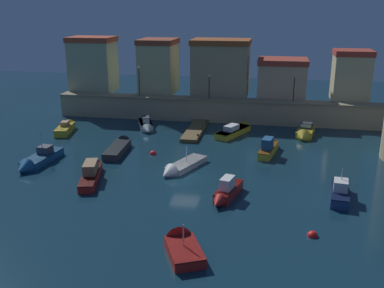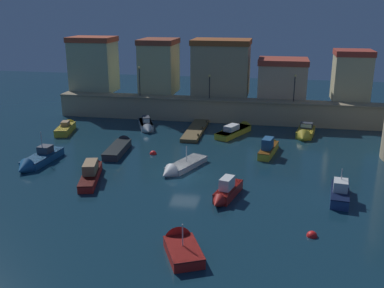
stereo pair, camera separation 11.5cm
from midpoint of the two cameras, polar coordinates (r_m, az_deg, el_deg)
ground_plane at (r=39.93m, az=-0.88°, el=-4.10°), size 113.05×113.05×0.00m
quay_wall at (r=58.26m, az=3.08°, el=4.43°), size 42.33×2.42×3.03m
old_town_backdrop at (r=61.17m, az=1.99°, el=9.62°), size 40.45×5.88×7.63m
pier_dock at (r=53.42m, az=0.52°, el=1.78°), size 1.91×9.17×0.70m
quay_lamp_0 at (r=59.69m, az=-6.73°, el=8.60°), size 0.32×0.32×3.89m
quay_lamp_1 at (r=57.67m, az=2.33°, el=7.93°), size 0.32×0.32×3.09m
quay_lamp_2 at (r=57.07m, az=13.13°, el=7.59°), size 0.32×0.32×3.43m
moored_boat_1 at (r=28.35m, az=-1.35°, el=-12.90°), size 3.43×4.53×2.66m
moored_boat_2 at (r=35.25m, az=4.47°, el=-6.18°), size 2.31×5.03×1.88m
moored_boat_3 at (r=52.93m, az=14.37°, el=1.36°), size 2.57×5.12×1.89m
moored_boat_4 at (r=55.96m, az=-15.74°, el=2.12°), size 2.53×5.80×1.62m
moored_boat_5 at (r=47.40m, az=-9.17°, el=-0.29°), size 1.98×6.99×1.49m
moored_boat_6 at (r=46.45m, az=10.00°, el=-0.41°), size 2.26×6.22×2.04m
moored_boat_7 at (r=37.45m, az=18.57°, el=-5.65°), size 1.96×5.47×2.73m
moored_boat_8 at (r=53.07m, az=5.91°, el=1.83°), size 4.47×7.15×1.73m
moored_boat_10 at (r=40.99m, az=-1.60°, el=-3.09°), size 3.91×6.39×2.58m
moored_boat_11 at (r=44.93m, az=-19.25°, el=-2.01°), size 2.12×6.60×3.45m
moored_boat_12 at (r=40.40m, az=-12.69°, el=-3.45°), size 3.02×7.36×1.85m
moored_boat_13 at (r=54.77m, az=-5.81°, el=2.39°), size 3.28×5.42×1.83m
mooring_buoy_0 at (r=45.75m, az=-4.95°, el=-1.30°), size 0.72×0.72×0.72m
mooring_buoy_1 at (r=31.12m, az=15.27°, el=-11.37°), size 0.72×0.72×0.72m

